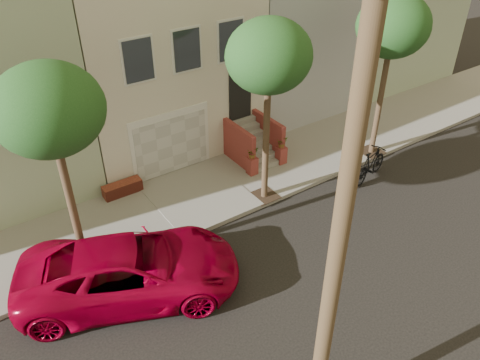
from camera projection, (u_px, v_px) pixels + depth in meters
ground at (316, 275)px, 14.11m from camera, size 90.00×90.00×0.00m
sidewalk at (219, 187)px, 17.73m from camera, size 40.00×3.70×0.15m
house_row at (141, 49)px, 19.73m from camera, size 33.10×11.70×7.00m
tree_left at (49, 111)px, 11.26m from camera, size 2.70×2.57×6.30m
tree_mid at (269, 57)px, 14.31m from camera, size 2.70×2.57×6.30m
tree_right at (393, 27)px, 16.89m from camera, size 2.70×2.57×6.30m
pickup_truck at (130, 270)px, 13.13m from camera, size 6.60×4.91×1.67m
motorcycle at (371, 165)px, 17.99m from camera, size 2.20×1.11×1.27m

